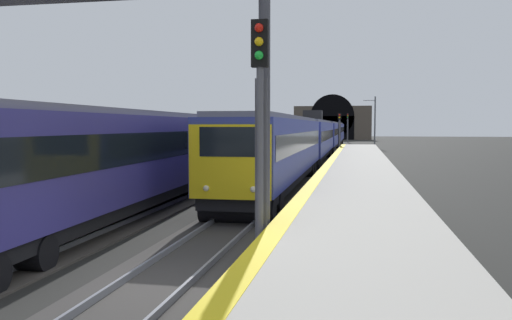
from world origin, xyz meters
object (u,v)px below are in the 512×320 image
train_adjacent_platform (238,142)px  catenary_mast_near (375,121)px  train_main_approaching (321,136)px  railway_signal_mid (339,130)px  railway_signal_far (348,125)px  overhead_signal_gantry (108,40)px  railway_signal_near (260,123)px

train_adjacent_platform → catenary_mast_near: (46.35, -10.80, 1.78)m
train_main_approaching → railway_signal_mid: 3.75m
railway_signal_far → overhead_signal_gantry: overhead_signal_gantry is taller
train_main_approaching → catenary_mast_near: (24.32, -6.50, 1.80)m
train_adjacent_platform → railway_signal_near: size_ratio=10.12×
railway_signal_far → catenary_mast_near: size_ratio=0.75×
overhead_signal_gantry → train_main_approaching: bearing=-2.7°
train_main_approaching → overhead_signal_gantry: overhead_signal_gantry is taller
catenary_mast_near → railway_signal_near: bearing=176.3°
railway_signal_near → overhead_signal_gantry: overhead_signal_gantry is taller
train_main_approaching → railway_signal_mid: railway_signal_mid is taller
railway_signal_mid → catenary_mast_near: size_ratio=0.62×
railway_signal_near → railway_signal_mid: railway_signal_near is taller
overhead_signal_gantry → railway_signal_far: bearing=-2.4°
railway_signal_near → overhead_signal_gantry: size_ratio=0.69×
train_main_approaching → railway_signal_near: bearing=2.1°
railway_signal_far → catenary_mast_near: (-25.20, -4.59, 0.50)m
train_main_approaching → railway_signal_near: 46.90m
train_main_approaching → railway_signal_far: railway_signal_far is taller
railway_signal_near → railway_signal_mid: (50.01, -0.00, -0.60)m
overhead_signal_gantry → catenary_mast_near: (70.39, -8.65, -1.53)m
train_adjacent_platform → catenary_mast_near: catenary_mast_near is taller
railway_signal_far → train_main_approaching: bearing=-2.2°
railway_signal_near → railway_signal_far: railway_signal_far is taller
train_main_approaching → overhead_signal_gantry: bearing=-2.9°
railway_signal_near → railway_signal_far: (96.37, -0.00, 0.07)m
train_adjacent_platform → railway_signal_mid: (25.19, -6.21, 0.62)m
railway_signal_near → catenary_mast_near: (71.16, -4.59, 0.57)m
railway_signal_near → catenary_mast_near: 71.31m
railway_signal_mid → train_adjacent_platform: bearing=-13.8°
overhead_signal_gantry → catenary_mast_near: size_ratio=1.07×
train_adjacent_platform → railway_signal_near: 25.61m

